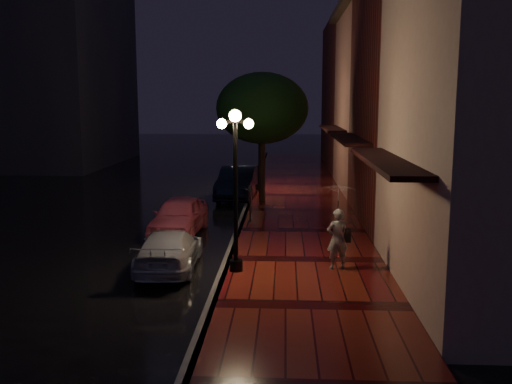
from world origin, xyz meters
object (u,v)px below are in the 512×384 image
at_px(street_tree, 262,110).
at_px(pink_car, 179,216).
at_px(streetlamp_far, 260,142).
at_px(navy_car, 238,182).
at_px(parking_meter, 250,200).
at_px(silver_car, 169,250).
at_px(streetlamp_near, 236,181).
at_px(woman_with_umbrella, 338,213).

bearing_deg(street_tree, pink_car, -113.20).
distance_m(street_tree, pink_car, 7.68).
relative_size(streetlamp_far, navy_car, 0.91).
bearing_deg(pink_car, navy_car, 82.64).
height_order(street_tree, parking_meter, street_tree).
height_order(silver_car, parking_meter, parking_meter).
xyz_separation_m(streetlamp_far, silver_car, (-1.92, -13.46, -2.04)).
distance_m(streetlamp_near, parking_meter, 6.50).
height_order(streetlamp_near, silver_car, streetlamp_near).
xyz_separation_m(streetlamp_near, woman_with_umbrella, (2.74, 0.36, -0.91)).
bearing_deg(silver_car, street_tree, -104.07).
height_order(streetlamp_near, streetlamp_far, same).
xyz_separation_m(streetlamp_far, woman_with_umbrella, (2.74, -13.64, -0.91)).
bearing_deg(streetlamp_far, navy_car, -119.57).
relative_size(streetlamp_far, parking_meter, 3.11).
distance_m(streetlamp_near, pink_car, 5.66).
distance_m(navy_car, woman_with_umbrella, 12.56).
height_order(streetlamp_far, woman_with_umbrella, streetlamp_far).
distance_m(streetlamp_far, woman_with_umbrella, 13.95).
distance_m(streetlamp_far, parking_meter, 7.87).
bearing_deg(parking_meter, woman_with_umbrella, -56.82).
distance_m(streetlamp_far, pink_car, 9.76).
bearing_deg(pink_car, streetlamp_near, -59.34).
relative_size(silver_car, woman_with_umbrella, 1.66).
height_order(streetlamp_near, navy_car, streetlamp_near).
distance_m(streetlamp_near, navy_car, 12.50).
xyz_separation_m(street_tree, navy_car, (-1.21, 1.33, -3.47)).
bearing_deg(pink_car, silver_car, -79.61).
xyz_separation_m(streetlamp_near, navy_car, (-0.95, 12.33, -1.82)).
height_order(street_tree, silver_car, street_tree).
bearing_deg(parking_meter, streetlamp_far, 98.47).
bearing_deg(street_tree, streetlamp_far, 94.91).
distance_m(streetlamp_far, navy_car, 2.65).
distance_m(street_tree, navy_car, 3.91).
bearing_deg(woman_with_umbrella, navy_car, -89.57).
height_order(navy_car, parking_meter, navy_car).
bearing_deg(streetlamp_far, silver_car, -98.13).
bearing_deg(pink_car, streetlamp_far, 78.96).
bearing_deg(streetlamp_near, streetlamp_far, 90.00).
relative_size(streetlamp_near, streetlamp_far, 1.00).
bearing_deg(silver_car, woman_with_umbrella, 175.40).
bearing_deg(streetlamp_far, parking_meter, -89.98).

